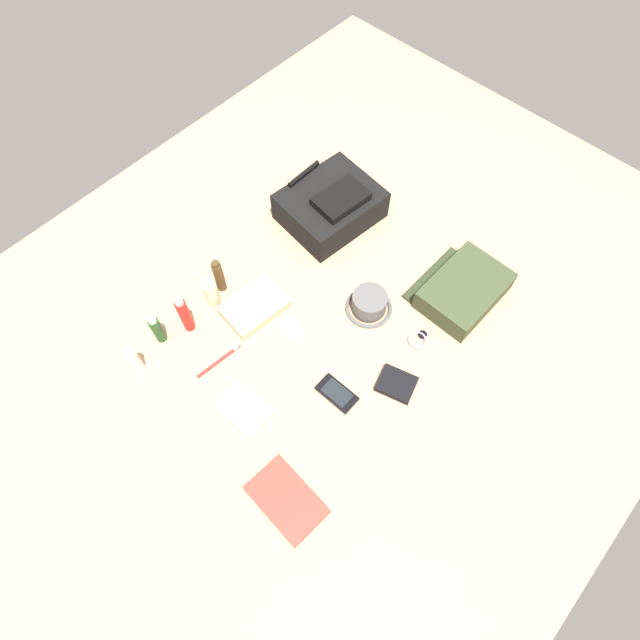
# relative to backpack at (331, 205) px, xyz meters

# --- Properties ---
(ground_plane) EXTENTS (2.64, 2.02, 0.02)m
(ground_plane) POSITION_rel_backpack_xyz_m (-0.35, -0.27, -0.07)
(ground_plane) COLOR tan
(ground_plane) RESTS_ON ground
(backpack) EXTENTS (0.35, 0.30, 0.15)m
(backpack) POSITION_rel_backpack_xyz_m (0.00, 0.00, 0.00)
(backpack) COLOR black
(backpack) RESTS_ON ground_plane
(toiletry_pouch) EXTENTS (0.29, 0.25, 0.08)m
(toiletry_pouch) POSITION_rel_backpack_xyz_m (0.04, -0.54, -0.02)
(toiletry_pouch) COLOR #384228
(toiletry_pouch) RESTS_ON ground_plane
(bucket_hat) EXTENTS (0.15, 0.15, 0.07)m
(bucket_hat) POSITION_rel_backpack_xyz_m (-0.20, -0.35, -0.03)
(bucket_hat) COLOR #565656
(bucket_hat) RESTS_ON ground_plane
(toothpaste_tube) EXTENTS (0.03, 0.03, 0.13)m
(toothpaste_tube) POSITION_rel_backpack_xyz_m (-0.84, 0.03, 0.00)
(toothpaste_tube) COLOR white
(toothpaste_tube) RESTS_ON ground_plane
(shampoo_bottle) EXTENTS (0.03, 0.03, 0.13)m
(shampoo_bottle) POSITION_rel_backpack_xyz_m (-0.73, 0.06, -0.00)
(shampoo_bottle) COLOR #19471E
(shampoo_bottle) RESTS_ON ground_plane
(sunscreen_spray) EXTENTS (0.03, 0.03, 0.17)m
(sunscreen_spray) POSITION_rel_backpack_xyz_m (-0.64, 0.03, 0.02)
(sunscreen_spray) COLOR red
(sunscreen_spray) RESTS_ON ground_plane
(lotion_bottle) EXTENTS (0.04, 0.04, 0.12)m
(lotion_bottle) POSITION_rel_backpack_xyz_m (-0.53, 0.04, -0.00)
(lotion_bottle) COLOR beige
(lotion_bottle) RESTS_ON ground_plane
(cologne_bottle) EXTENTS (0.03, 0.03, 0.14)m
(cologne_bottle) POSITION_rel_backpack_xyz_m (-0.47, 0.07, 0.01)
(cologne_bottle) COLOR #473319
(cologne_bottle) RESTS_ON ground_plane
(paperback_novel) EXTENTS (0.15, 0.22, 0.03)m
(paperback_novel) POSITION_rel_backpack_xyz_m (-0.81, -0.58, -0.05)
(paperback_novel) COLOR red
(paperback_novel) RESTS_ON ground_plane
(cell_phone) EXTENTS (0.07, 0.13, 0.01)m
(cell_phone) POSITION_rel_backpack_xyz_m (-0.49, -0.47, -0.06)
(cell_phone) COLOR black
(cell_phone) RESTS_ON ground_plane
(media_player) EXTENTS (0.07, 0.09, 0.01)m
(media_player) POSITION_rel_backpack_xyz_m (-0.43, -0.22, -0.06)
(media_player) COLOR #B7B7BC
(media_player) RESTS_ON ground_plane
(wristwatch) EXTENTS (0.07, 0.06, 0.01)m
(wristwatch) POSITION_rel_backpack_xyz_m (-0.18, -0.54, -0.06)
(wristwatch) COLOR #99999E
(wristwatch) RESTS_ON ground_plane
(toothbrush) EXTENTS (0.16, 0.03, 0.02)m
(toothbrush) POSITION_rel_backpack_xyz_m (-0.65, -0.13, -0.06)
(toothbrush) COLOR red
(toothbrush) RESTS_ON ground_plane
(wallet) EXTENTS (0.12, 0.13, 0.02)m
(wallet) POSITION_rel_backpack_xyz_m (-0.35, -0.58, -0.05)
(wallet) COLOR black
(wallet) RESTS_ON ground_plane
(notepad) EXTENTS (0.12, 0.15, 0.02)m
(notepad) POSITION_rel_backpack_xyz_m (-0.71, -0.30, -0.05)
(notepad) COLOR beige
(notepad) RESTS_ON ground_plane
(folded_towel) EXTENTS (0.21, 0.16, 0.04)m
(folded_towel) POSITION_rel_backpack_xyz_m (-0.45, -0.08, -0.04)
(folded_towel) COLOR #C6B289
(folded_towel) RESTS_ON ground_plane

